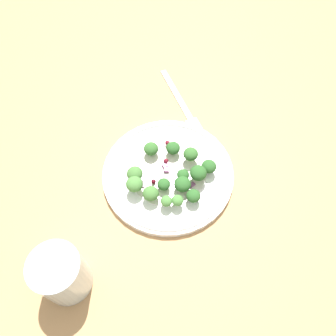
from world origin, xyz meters
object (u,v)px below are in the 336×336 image
fork (182,103)px  plate (168,173)px  water_glass (62,274)px  broccoli_floret_0 (208,165)px  broccoli_floret_2 (193,196)px  broccoli_floret_1 (183,184)px

fork → plate: bearing=-117.8°
water_glass → fork: bearing=45.0°
plate → water_glass: bearing=-147.2°
broccoli_floret_0 → broccoli_floret_2: size_ratio=1.09×
water_glass → plate: bearing=32.8°
broccoli_floret_1 → water_glass: (-21.86, -9.17, 1.61)cm
broccoli_floret_0 → broccoli_floret_1: same height
broccoli_floret_2 → water_glass: (-22.91, -6.55, 1.75)cm
broccoli_floret_2 → plate: bearing=109.2°
broccoli_floret_2 → broccoli_floret_0: bearing=47.2°
plate → fork: 17.46cm
broccoli_floret_1 → broccoli_floret_2: 2.82cm
fork → water_glass: 40.83cm
plate → broccoli_floret_1: bearing=-72.5°
broccoli_floret_0 → broccoli_floret_2: 6.73cm
plate → broccoli_floret_0: bearing=-14.3°
broccoli_floret_1 → fork: size_ratio=0.16×
broccoli_floret_1 → broccoli_floret_2: broccoli_floret_1 is taller
broccoli_floret_2 → broccoli_floret_1: bearing=111.8°
broccoli_floret_1 → fork: broccoli_floret_1 is taller
broccoli_floret_1 → water_glass: 23.76cm
broccoli_floret_1 → broccoli_floret_0: bearing=22.5°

